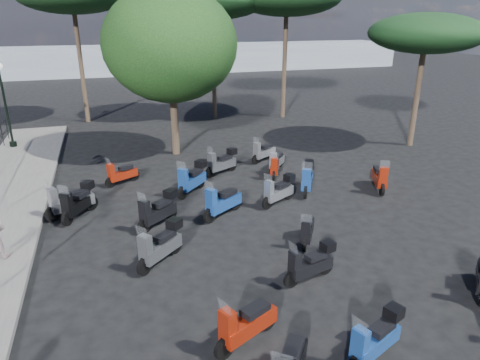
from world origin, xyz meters
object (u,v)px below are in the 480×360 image
object	(u,v)px
scooter_2	(160,246)
scooter_15	(222,203)
scooter_4	(70,202)
scooter_8	(158,211)
scooter_13	(310,264)
scooter_16	(222,163)
pine_3	(426,34)
scooter_12	(246,325)
pine_0	(212,0)
lamp_post_2	(4,99)
scooter_27	(307,179)
scooter_26	(379,178)
scooter_28	(263,152)
scooter_22	(276,162)
scooter_21	(275,167)
scooter_20	(279,191)
broadleaf_tree	(170,45)
scooter_10	(121,174)
scooter_9	(192,179)
scooter_3	(78,203)
scooter_18	(375,340)
scooter_14	(307,231)

from	to	relation	value
scooter_2	scooter_15	xyz separation A→B (m)	(2.39, 2.33, -0.02)
scooter_4	scooter_8	distance (m)	3.21
scooter_13	scooter_16	distance (m)	8.36
scooter_4	pine_3	xyz separation A→B (m)	(16.68, 3.69, 5.09)
scooter_12	pine_0	distance (m)	22.36
lamp_post_2	scooter_2	xyz separation A→B (m)	(5.74, -13.19, -2.02)
scooter_15	scooter_4	bearing A→B (deg)	38.73
scooter_27	pine_0	size ratio (longest dim) A/B	0.19
scooter_8	scooter_16	size ratio (longest dim) A/B	0.92
pine_3	lamp_post_2	bearing A→B (deg)	164.42
scooter_26	scooter_28	world-z (taller)	scooter_26
scooter_16	scooter_22	distance (m)	2.43
scooter_21	scooter_28	xyz separation A→B (m)	(0.24, 2.02, 0.02)
scooter_4	scooter_20	bearing A→B (deg)	-124.76
scooter_15	broadleaf_tree	bearing A→B (deg)	-30.87
scooter_22	scooter_10	bearing A→B (deg)	38.68
scooter_12	scooter_27	world-z (taller)	scooter_27
scooter_9	scooter_27	xyz separation A→B (m)	(4.27, -1.24, -0.02)
scooter_12	lamp_post_2	bearing A→B (deg)	-3.02
scooter_3	scooter_9	world-z (taller)	scooter_9
scooter_20	scooter_22	distance (m)	3.58
scooter_15	broadleaf_tree	world-z (taller)	broadleaf_tree
scooter_4	scooter_22	size ratio (longest dim) A/B	1.42
scooter_15	pine_3	bearing A→B (deg)	-98.82
pine_3	scooter_2	bearing A→B (deg)	-151.65
lamp_post_2	scooter_10	xyz separation A→B (m)	(5.03, -6.73, -2.13)
scooter_3	scooter_8	bearing A→B (deg)	-178.36
lamp_post_2	scooter_13	xyz separation A→B (m)	(9.28, -15.18, -2.08)
scooter_18	scooter_21	xyz separation A→B (m)	(2.02, 10.28, -0.06)
scooter_22	pine_3	size ratio (longest dim) A/B	0.18
pine_0	scooter_15	bearing A→B (deg)	-103.51
scooter_8	scooter_10	bearing A→B (deg)	-26.06
scooter_18	pine_3	world-z (taller)	pine_3
scooter_20	scooter_28	world-z (taller)	scooter_20
scooter_12	broadleaf_tree	bearing A→B (deg)	-29.10
scooter_26	pine_0	size ratio (longest dim) A/B	0.20
lamp_post_2	scooter_13	world-z (taller)	lamp_post_2
scooter_3	scooter_10	bearing A→B (deg)	-87.52
scooter_10	scooter_27	world-z (taller)	scooter_27
scooter_14	scooter_4	bearing A→B (deg)	0.70
scooter_9	scooter_28	distance (m)	4.80
scooter_27	broadleaf_tree	xyz separation A→B (m)	(-4.02, 6.44, 4.63)
scooter_8	scooter_21	distance (m)	6.16
scooter_9	scooter_15	bearing A→B (deg)	146.54
scooter_12	scooter_16	size ratio (longest dim) A/B	1.02
scooter_3	scooter_12	bearing A→B (deg)	147.38
scooter_12	scooter_10	bearing A→B (deg)	-14.61
scooter_3	scooter_15	xyz separation A→B (m)	(4.64, -1.43, -0.02)
scooter_27	scooter_2	bearing A→B (deg)	59.91
scooter_28	scooter_2	bearing A→B (deg)	111.99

